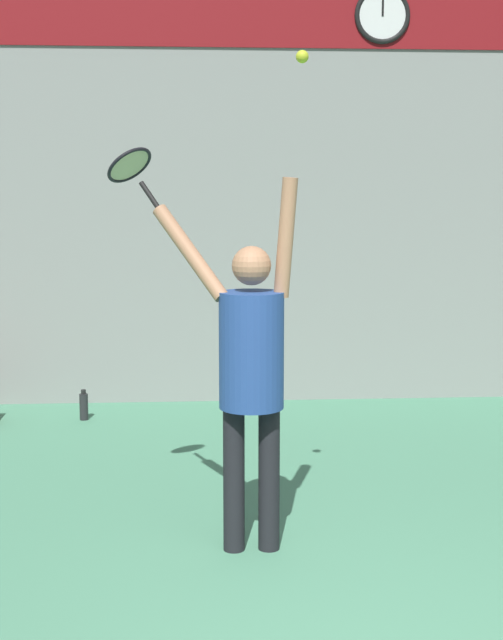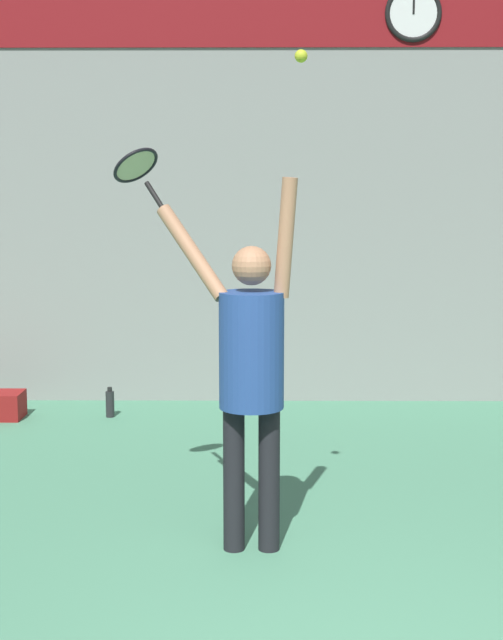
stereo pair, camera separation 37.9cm
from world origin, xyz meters
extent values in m
cube|color=gray|center=(0.00, 5.83, 2.50)|extent=(18.00, 0.10, 5.00)
cube|color=maroon|center=(0.00, 5.77, 3.90)|extent=(6.20, 0.02, 0.64)
cylinder|color=white|center=(1.03, 5.75, 3.90)|extent=(0.51, 0.02, 0.51)
torus|color=black|center=(1.03, 5.75, 3.90)|extent=(0.56, 0.05, 0.56)
cube|color=black|center=(1.03, 5.74, 3.99)|extent=(0.02, 0.01, 0.20)
cylinder|color=black|center=(-0.63, 1.86, 0.44)|extent=(0.13, 0.13, 0.89)
cylinder|color=black|center=(-0.41, 1.86, 0.44)|extent=(0.13, 0.13, 0.89)
cylinder|color=#26478C|center=(-0.52, 1.86, 1.23)|extent=(0.39, 0.39, 0.69)
sphere|color=tan|center=(-0.52, 1.86, 1.73)|extent=(0.23, 0.23, 0.23)
cylinder|color=tan|center=(-0.32, 1.84, 1.89)|extent=(0.17, 0.16, 0.70)
cylinder|color=tan|center=(-0.88, 2.01, 1.80)|extent=(0.48, 0.41, 0.57)
cylinder|color=black|center=(-1.12, 2.21, 2.13)|extent=(0.15, 0.13, 0.18)
torus|color=black|center=(-1.25, 2.32, 2.32)|extent=(0.39, 0.39, 0.22)
cylinder|color=beige|center=(-1.25, 2.32, 2.32)|extent=(0.32, 0.33, 0.18)
sphere|color=#CCDB2D|center=(-0.24, 1.75, 2.90)|extent=(0.07, 0.07, 0.07)
cylinder|color=#262628|center=(-1.92, 5.09, 0.13)|extent=(0.08, 0.08, 0.25)
cylinder|color=black|center=(-1.92, 5.09, 0.27)|extent=(0.05, 0.05, 0.04)
camera|label=1|loc=(-0.86, -3.30, 2.15)|focal=50.00mm
camera|label=2|loc=(-0.48, -3.31, 2.15)|focal=50.00mm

